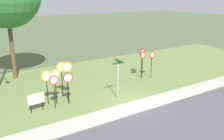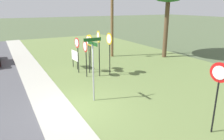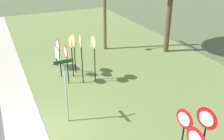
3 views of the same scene
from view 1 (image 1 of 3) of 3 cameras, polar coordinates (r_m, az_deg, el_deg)
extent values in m
plane|color=#4C5B3D|center=(17.88, 4.24, -7.45)|extent=(160.00, 160.00, 0.00)
cube|color=#4C4C51|center=(14.77, 15.78, -13.64)|extent=(44.00, 6.40, 0.01)
cube|color=#ADAA9E|center=(17.30, 5.85, -8.26)|extent=(44.00, 1.60, 0.06)
cube|color=olive|center=(22.61, -4.90, -2.13)|extent=(44.00, 12.00, 0.04)
cylinder|color=black|center=(18.77, -11.38, -2.56)|extent=(0.06, 0.06, 2.35)
cylinder|color=gold|center=(18.40, -11.53, 0.69)|extent=(0.74, 0.03, 0.74)
cylinder|color=white|center=(18.39, -11.51, 0.68)|extent=(0.58, 0.01, 0.58)
cylinder|color=black|center=(17.58, -12.74, -4.22)|extent=(0.06, 0.06, 2.22)
cylinder|color=gold|center=(17.20, -12.92, -0.95)|extent=(0.66, 0.04, 0.66)
cylinder|color=white|center=(17.18, -12.90, -0.97)|extent=(0.51, 0.02, 0.51)
cylinder|color=black|center=(17.73, -14.63, -4.36)|extent=(0.06, 0.06, 2.12)
cylinder|color=gold|center=(17.36, -14.83, -1.31)|extent=(0.77, 0.10, 0.77)
cylinder|color=white|center=(17.35, -14.81, -1.33)|extent=(0.60, 0.06, 0.60)
cylinder|color=black|center=(17.43, -9.98, -4.66)|extent=(0.06, 0.06, 1.99)
cylinder|color=red|center=(17.07, -10.08, -1.76)|extent=(0.71, 0.04, 0.71)
cylinder|color=white|center=(17.06, -10.06, -1.78)|extent=(0.55, 0.02, 0.55)
cylinder|color=black|center=(18.09, -10.19, -2.92)|extent=(0.06, 0.06, 2.54)
cylinder|color=gold|center=(17.69, -10.34, 0.75)|extent=(0.71, 0.15, 0.71)
cylinder|color=white|center=(17.67, -10.32, 0.74)|extent=(0.55, 0.10, 0.56)
cylinder|color=black|center=(16.95, -13.04, -5.36)|extent=(0.06, 0.06, 2.05)
cylinder|color=red|center=(16.58, -13.21, -2.28)|extent=(0.65, 0.08, 0.65)
cylinder|color=white|center=(16.56, -13.19, -2.29)|extent=(0.51, 0.05, 0.51)
cylinder|color=black|center=(23.14, 6.80, 1.37)|extent=(0.06, 0.06, 2.36)
cone|color=red|center=(22.85, 6.95, 4.01)|extent=(0.73, 0.17, 0.74)
cone|color=white|center=(22.83, 6.99, 4.00)|extent=(0.50, 0.11, 0.50)
cylinder|color=black|center=(22.86, 8.99, 0.91)|extent=(0.06, 0.06, 2.22)
cone|color=red|center=(22.58, 9.18, 3.43)|extent=(0.71, 0.10, 0.72)
cone|color=silver|center=(22.56, 9.22, 3.42)|extent=(0.49, 0.06, 0.49)
cylinder|color=black|center=(22.53, 6.95, 0.81)|extent=(0.06, 0.06, 2.26)
cone|color=red|center=(22.24, 7.11, 3.42)|extent=(0.67, 0.13, 0.68)
cone|color=white|center=(22.22, 7.14, 3.41)|extent=(0.46, 0.08, 0.46)
cylinder|color=#9EA0A8|center=(18.00, 1.38, -2.62)|extent=(0.07, 0.07, 2.62)
cylinder|color=#9EA0A8|center=(17.60, 1.41, 1.44)|extent=(0.09, 0.09, 0.03)
cube|color=#19511E|center=(17.58, 1.41, 1.63)|extent=(0.96, 0.04, 0.15)
cube|color=#19511E|center=(17.54, 1.41, 2.17)|extent=(0.04, 0.82, 0.15)
cylinder|color=black|center=(16.97, -18.06, -8.51)|extent=(0.05, 0.05, 0.55)
cylinder|color=black|center=(17.19, -15.63, -7.96)|extent=(0.05, 0.05, 0.55)
cube|color=white|center=(16.83, -17.02, -6.30)|extent=(1.10, 0.11, 0.70)
cylinder|color=brown|center=(23.79, -21.99, 5.17)|extent=(0.36, 0.36, 5.98)
camera|label=2|loc=(21.05, 27.18, 6.67)|focal=34.25mm
camera|label=3|loc=(22.34, 26.36, 14.34)|focal=41.88mm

